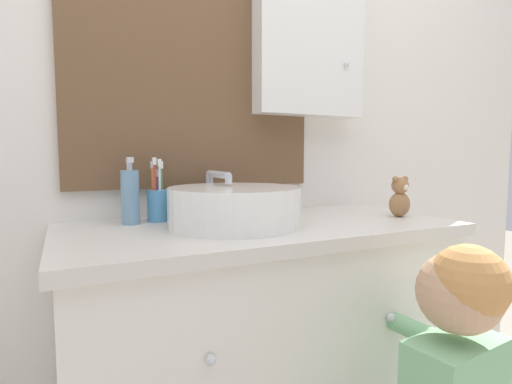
% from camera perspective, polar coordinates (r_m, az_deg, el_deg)
% --- Properties ---
extents(wall_back, '(3.20, 0.18, 2.50)m').
position_cam_1_polar(wall_back, '(1.46, -4.02, 14.72)').
color(wall_back, silver).
rests_on(wall_back, ground_plane).
extents(vanity_counter, '(1.14, 0.55, 0.83)m').
position_cam_1_polar(vanity_counter, '(1.32, 0.90, -22.64)').
color(vanity_counter, silver).
rests_on(vanity_counter, ground_plane).
extents(sink_basin, '(0.37, 0.43, 0.15)m').
position_cam_1_polar(sink_basin, '(1.14, -3.12, -1.97)').
color(sink_basin, white).
rests_on(sink_basin, vanity_counter).
extents(toothbrush_holder, '(0.06, 0.06, 0.20)m').
position_cam_1_polar(toothbrush_holder, '(1.25, -13.86, -1.48)').
color(toothbrush_holder, '#4C93C6').
rests_on(toothbrush_holder, vanity_counter).
extents(soap_dispenser, '(0.05, 0.05, 0.20)m').
position_cam_1_polar(soap_dispenser, '(1.22, -17.53, -0.59)').
color(soap_dispenser, '#6B93B2').
rests_on(soap_dispenser, vanity_counter).
extents(teddy_bear, '(0.07, 0.06, 0.13)m').
position_cam_1_polar(teddy_bear, '(1.39, 19.85, -0.75)').
color(teddy_bear, '#9E7047').
rests_on(teddy_bear, vanity_counter).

